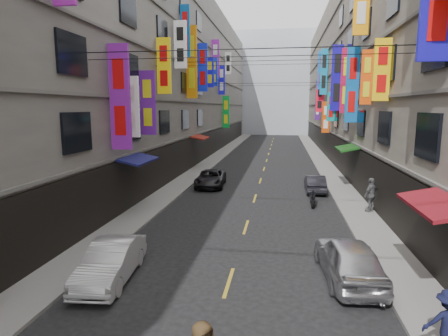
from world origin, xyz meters
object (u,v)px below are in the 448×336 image
(scooter_far_right, at_px, (313,198))
(car_left_mid, at_px, (111,261))
(pedestrian_rnear, at_px, (448,323))
(pedestrian_rfar, at_px, (371,195))
(car_right_mid, at_px, (348,259))
(car_right_far, at_px, (315,183))
(car_left_far, at_px, (211,178))

(scooter_far_right, xyz_separation_m, car_left_mid, (-7.56, -11.13, 0.22))
(car_left_mid, bearing_deg, scooter_far_right, 50.46)
(pedestrian_rnear, height_order, pedestrian_rfar, pedestrian_rfar)
(scooter_far_right, distance_m, car_right_mid, 9.86)
(car_right_mid, height_order, pedestrian_rnear, pedestrian_rnear)
(scooter_far_right, bearing_deg, pedestrian_rnear, 101.54)
(pedestrian_rnear, bearing_deg, pedestrian_rfar, -89.26)
(pedestrian_rfar, bearing_deg, pedestrian_rnear, 42.56)
(pedestrian_rnear, xyz_separation_m, pedestrian_rfar, (1.05, 12.53, 0.15))
(pedestrian_rfar, bearing_deg, car_right_far, -105.71)
(scooter_far_right, xyz_separation_m, car_right_mid, (0.44, -9.84, 0.30))
(car_left_far, distance_m, pedestrian_rfar, 11.72)
(car_right_far, bearing_deg, pedestrian_rfar, 116.47)
(scooter_far_right, xyz_separation_m, car_right_far, (0.44, 3.83, 0.16))
(scooter_far_right, bearing_deg, car_right_mid, 95.92)
(scooter_far_right, distance_m, car_left_mid, 13.46)
(scooter_far_right, height_order, car_left_far, car_left_far)
(car_left_far, xyz_separation_m, car_right_mid, (7.55, -14.39, 0.14))
(scooter_far_right, height_order, car_right_far, car_right_far)
(car_left_mid, xyz_separation_m, car_left_far, (0.45, 15.68, -0.05))
(car_left_mid, distance_m, car_right_mid, 8.10)
(pedestrian_rnear, bearing_deg, car_right_mid, -63.24)
(car_right_far, xyz_separation_m, pedestrian_rnear, (1.55, -17.65, 0.32))
(scooter_far_right, height_order, car_left_mid, car_left_mid)
(car_left_far, xyz_separation_m, pedestrian_rfar, (10.15, -5.84, 0.47))
(car_left_mid, xyz_separation_m, car_right_mid, (8.00, 1.29, 0.09))
(car_right_far, xyz_separation_m, pedestrian_rfar, (2.60, -5.12, 0.47))
(car_right_mid, bearing_deg, pedestrian_rnear, 106.03)
(car_left_far, distance_m, car_right_far, 7.59)
(pedestrian_rnear, bearing_deg, car_left_mid, -10.20)
(car_right_far, bearing_deg, scooter_far_right, 82.99)
(pedestrian_rnear, bearing_deg, car_left_far, -58.10)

